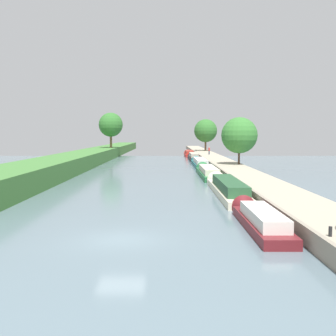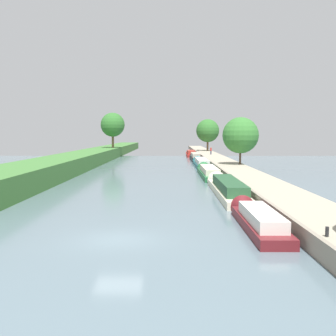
# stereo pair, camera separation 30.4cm
# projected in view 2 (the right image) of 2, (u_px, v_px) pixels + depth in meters

# --- Properties ---
(ground_plane) EXTENTS (160.00, 160.00, 0.00)m
(ground_plane) POSITION_uv_depth(u_px,v_px,m) (118.00, 239.00, 21.34)
(ground_plane) COLOR slate
(stone_quay) EXTENTS (0.25, 260.00, 1.01)m
(stone_quay) POSITION_uv_depth(u_px,v_px,m) (295.00, 230.00, 21.23)
(stone_quay) COLOR gray
(stone_quay) RESTS_ON ground_plane
(narrowboat_maroon) EXTENTS (1.84, 10.12, 1.82)m
(narrowboat_maroon) POSITION_uv_depth(u_px,v_px,m) (257.00, 219.00, 24.22)
(narrowboat_maroon) COLOR maroon
(narrowboat_maroon) RESTS_ON ground_plane
(narrowboat_cream) EXTENTS (2.18, 16.47, 2.20)m
(narrowboat_cream) POSITION_uv_depth(u_px,v_px,m) (226.00, 187.00, 37.38)
(narrowboat_cream) COLOR beige
(narrowboat_cream) RESTS_ON ground_plane
(narrowboat_green) EXTENTS (2.12, 15.18, 2.02)m
(narrowboat_green) POSITION_uv_depth(u_px,v_px,m) (208.00, 172.00, 53.40)
(narrowboat_green) COLOR #1E6033
(narrowboat_green) RESTS_ON ground_plane
(narrowboat_teal) EXTENTS (2.05, 17.18, 2.05)m
(narrowboat_teal) POSITION_uv_depth(u_px,v_px,m) (201.00, 163.00, 69.13)
(narrowboat_teal) COLOR #195B60
(narrowboat_teal) RESTS_ON ground_plane
(narrowboat_black) EXTENTS (1.82, 13.54, 2.03)m
(narrowboat_black) POSITION_uv_depth(u_px,v_px,m) (195.00, 157.00, 85.43)
(narrowboat_black) COLOR black
(narrowboat_black) RESTS_ON ground_plane
(narrowboat_red) EXTENTS (2.18, 11.98, 2.14)m
(narrowboat_red) POSITION_uv_depth(u_px,v_px,m) (191.00, 154.00, 100.04)
(narrowboat_red) COLOR maroon
(narrowboat_red) RESTS_ON ground_plane
(tree_rightbank_midnear) EXTENTS (5.34, 5.34, 6.96)m
(tree_rightbank_midnear) POSITION_uv_depth(u_px,v_px,m) (240.00, 135.00, 60.02)
(tree_rightbank_midnear) COLOR #4C3828
(tree_rightbank_midnear) RESTS_ON right_towpath
(tree_rightbank_midfar) EXTENTS (6.07, 6.07, 8.33)m
(tree_rightbank_midfar) POSITION_uv_depth(u_px,v_px,m) (208.00, 131.00, 107.53)
(tree_rightbank_midfar) COLOR brown
(tree_rightbank_midfar) RESTS_ON right_towpath
(tree_leftbank_downstream) EXTENTS (5.57, 5.57, 8.11)m
(tree_leftbank_downstream) POSITION_uv_depth(u_px,v_px,m) (113.00, 125.00, 94.56)
(tree_leftbank_downstream) COLOR brown
(tree_leftbank_downstream) RESTS_ON left_grassy_bank
(person_walking) EXTENTS (0.34, 0.34, 1.66)m
(person_walking) POSITION_uv_depth(u_px,v_px,m) (211.00, 150.00, 88.86)
(person_walking) COLOR #282D42
(person_walking) RESTS_ON right_towpath
(mooring_bollard_near) EXTENTS (0.16, 0.16, 0.45)m
(mooring_bollard_near) POSITION_uv_depth(u_px,v_px,m) (327.00, 232.00, 18.04)
(mooring_bollard_near) COLOR black
(mooring_bollard_near) RESTS_ON right_towpath
(mooring_bollard_far) EXTENTS (0.16, 0.16, 0.45)m
(mooring_bollard_far) POSITION_uv_depth(u_px,v_px,m) (198.00, 150.00, 104.73)
(mooring_bollard_far) COLOR black
(mooring_bollard_far) RESTS_ON right_towpath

